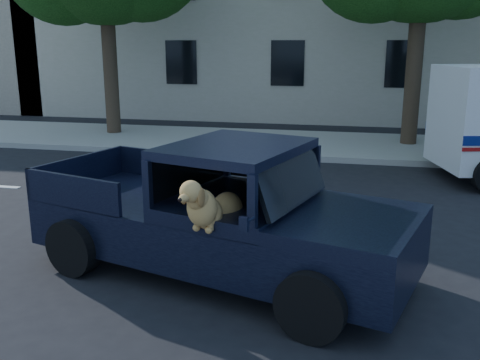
# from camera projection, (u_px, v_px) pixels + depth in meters

# --- Properties ---
(ground) EXTENTS (120.00, 120.00, 0.00)m
(ground) POSITION_uv_depth(u_px,v_px,m) (77.00, 267.00, 7.15)
(ground) COLOR black
(ground) RESTS_ON ground
(far_sidewalk) EXTENTS (60.00, 4.00, 0.15)m
(far_sidewalk) POSITION_uv_depth(u_px,v_px,m) (233.00, 141.00, 15.83)
(far_sidewalk) COLOR gray
(far_sidewalk) RESTS_ON ground
(lane_stripes) EXTENTS (21.60, 0.14, 0.01)m
(lane_stripes) POSITION_uv_depth(u_px,v_px,m) (267.00, 204.00, 9.95)
(lane_stripes) COLOR silver
(lane_stripes) RESTS_ON ground
(building_main) EXTENTS (26.00, 6.00, 9.00)m
(building_main) POSITION_uv_depth(u_px,v_px,m) (349.00, 1.00, 21.01)
(building_main) COLOR beige
(building_main) RESTS_ON ground
(pickup_truck) EXTENTS (5.17, 3.18, 1.73)m
(pickup_truck) POSITION_uv_depth(u_px,v_px,m) (214.00, 230.00, 6.84)
(pickup_truck) COLOR black
(pickup_truck) RESTS_ON ground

